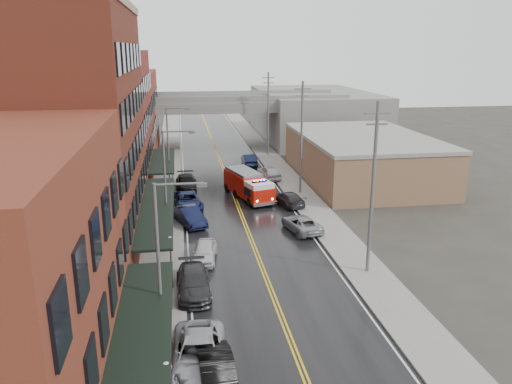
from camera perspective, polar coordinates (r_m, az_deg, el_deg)
road at (r=48.43m, az=-1.85°, el=-2.20°), size 11.00×160.00×0.02m
sidewalk_left at (r=48.14m, az=-10.52°, el=-2.51°), size 3.00×160.00×0.15m
sidewalk_right at (r=49.77m, az=6.53°, el=-1.71°), size 3.00×160.00×0.15m
curb_left at (r=48.10m, az=-8.55°, el=-2.43°), size 0.30×160.00×0.15m
curb_right at (r=49.37m, az=4.68°, el=-1.81°), size 0.30×160.00×0.15m
brick_building_b at (r=39.92m, az=-20.10°, el=6.16°), size 9.00×20.00×18.00m
brick_building_c at (r=57.21m, az=-16.72°, el=7.69°), size 9.00×15.00×15.00m
brick_building_far at (r=74.63m, az=-14.90°, el=8.50°), size 9.00×20.00×12.00m
tan_building at (r=60.99m, az=12.07°, el=3.73°), size 14.00×22.00×5.00m
right_far_block at (r=89.51m, az=6.57°, el=8.83°), size 18.00×30.00×8.00m
awning_0 at (r=23.25m, az=-12.94°, el=-16.16°), size 2.60×16.00×3.09m
awning_1 at (r=40.59m, az=-11.22°, el=-1.75°), size 2.60×18.00×3.09m
awning_2 at (r=57.50m, az=-10.61°, el=3.56°), size 2.60×13.00×3.09m
globe_lamp_0 at (r=21.90m, az=-10.14°, el=-20.37°), size 0.44×0.44×3.12m
globe_lamp_1 at (r=34.20m, az=-9.74°, el=-6.33°), size 0.44×0.44×3.12m
globe_lamp_2 at (r=47.45m, az=-9.57°, el=0.10°), size 0.44×0.44×3.12m
street_lamp_0 at (r=25.72m, az=-10.56°, el=-7.19°), size 2.64×0.22×9.00m
street_lamp_1 at (r=40.92m, az=-10.02°, el=1.66°), size 2.64×0.22×9.00m
street_lamp_2 at (r=56.56m, az=-9.78°, el=5.67°), size 2.64×0.22×9.00m
utility_pole_0 at (r=34.34m, az=13.20°, el=0.61°), size 1.80×0.24×12.00m
utility_pole_1 at (r=52.96m, az=5.22°, el=6.36°), size 1.80×0.24×12.00m
utility_pole_2 at (r=72.32m, az=1.40°, el=9.05°), size 1.80×0.24×12.00m
overpass at (r=78.38m, az=-4.78°, el=9.31°), size 40.00×10.00×7.50m
fire_truck at (r=51.94m, az=-0.87°, el=0.84°), size 4.77×8.13×2.83m
parked_car_left_1 at (r=24.52m, az=-4.45°, el=-20.13°), size 1.91×4.74×1.53m
parked_car_left_2 at (r=25.87m, az=-6.56°, el=-17.95°), size 2.94×5.87×1.60m
parked_car_left_3 at (r=32.77m, az=-7.17°, el=-10.24°), size 2.21×5.28×1.52m
parked_car_left_4 at (r=37.46m, az=-5.90°, el=-6.79°), size 2.25×4.34×1.41m
parked_car_left_5 at (r=44.98m, az=-7.62°, el=-2.74°), size 3.22×5.14×1.60m
parked_car_left_6 at (r=49.62m, az=-7.85°, el=-1.00°), size 3.29×5.73×1.51m
parked_car_left_7 at (r=56.03m, az=-8.00°, el=1.06°), size 2.31×5.59×1.62m
parked_car_right_0 at (r=43.24m, az=5.21°, el=-3.62°), size 3.15×5.22×1.36m
parked_car_right_1 at (r=50.15m, az=3.66°, el=-0.76°), size 3.12×5.12×1.39m
parked_car_right_2 at (r=60.15m, az=1.51°, el=2.25°), size 2.55×4.94×1.61m
parked_car_right_3 at (r=66.99m, az=-0.79°, el=3.70°), size 1.76×4.91×1.61m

